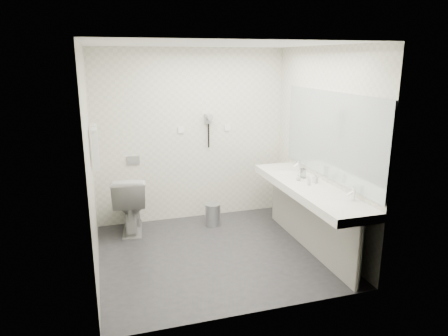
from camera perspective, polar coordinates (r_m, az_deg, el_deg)
name	(u,v)px	position (r m, az deg, el deg)	size (l,w,h in m)	color
floor	(216,253)	(5.27, -1.11, -11.64)	(2.80, 2.80, 0.00)	#2A2A2F
ceiling	(215,44)	(4.71, -1.27, 16.68)	(2.80, 2.80, 0.00)	white
wall_back	(191,136)	(6.07, -4.53, 4.40)	(2.80, 2.80, 0.00)	silver
wall_front	(256,188)	(3.65, 4.38, -2.77)	(2.80, 2.80, 0.00)	silver
wall_left	(90,164)	(4.67, -17.95, 0.49)	(2.60, 2.60, 0.00)	silver
wall_right	(322,148)	(5.38, 13.34, 2.66)	(2.60, 2.60, 0.00)	silver
vanity_counter	(308,189)	(5.19, 11.51, -2.81)	(0.55, 2.20, 0.10)	white
vanity_panel	(308,221)	(5.35, 11.51, -7.13)	(0.03, 2.15, 0.75)	#989690
vanity_post_near	(359,257)	(4.56, 18.12, -11.61)	(0.06, 0.06, 0.75)	silver
vanity_post_far	(277,195)	(6.23, 7.25, -3.72)	(0.06, 0.06, 0.75)	silver
mirror	(330,135)	(5.17, 14.43, 4.36)	(0.02, 2.20, 1.05)	#B2BCC6
basin_near	(337,203)	(4.65, 15.30, -4.70)	(0.40, 0.31, 0.05)	white
basin_far	(286,172)	(5.74, 8.47, -0.60)	(0.40, 0.31, 0.05)	white
faucet_near	(353,194)	(4.73, 17.39, -3.39)	(0.04, 0.04, 0.15)	silver
faucet_far	(299,165)	(5.80, 10.25, 0.41)	(0.04, 0.04, 0.15)	silver
soap_bottle_a	(315,178)	(5.26, 12.45, -1.37)	(0.05, 0.05, 0.12)	white
soap_bottle_b	(298,177)	(5.33, 10.19, -1.28)	(0.06, 0.06, 0.08)	white
soap_bottle_c	(309,181)	(5.16, 11.62, -1.72)	(0.04, 0.04, 0.11)	white
glass_left	(304,174)	(5.45, 10.89, -0.76)	(0.06, 0.06, 0.12)	silver
glass_right	(303,173)	(5.45, 10.77, -0.70)	(0.07, 0.07, 0.12)	silver
toilet	(130,203)	(5.91, -12.76, -4.73)	(0.45, 0.80, 0.81)	white
flush_plate	(133,160)	(6.00, -12.39, 1.04)	(0.18, 0.02, 0.12)	#B2B5BA
pedal_bin	(213,215)	(6.03, -1.55, -6.50)	(0.22, 0.22, 0.31)	#B2B5BA
bin_lid	(213,205)	(5.97, -1.56, -5.05)	(0.22, 0.22, 0.01)	#B2B5BA
towel_rail	(93,128)	(5.15, -17.62, 5.23)	(0.02, 0.02, 0.62)	silver
towel_near	(95,149)	(5.05, -17.31, 2.53)	(0.07, 0.24, 0.48)	silver
towel_far	(95,144)	(5.32, -17.32, 3.14)	(0.07, 0.24, 0.48)	silver
dryer_cradle	(208,119)	(6.06, -2.19, 6.81)	(0.10, 0.04, 0.14)	#96979B
dryer_barrel	(209,117)	(5.99, -2.02, 7.01)	(0.08, 0.08, 0.14)	#96979B
dryer_cord	(209,136)	(6.09, -2.13, 4.46)	(0.02, 0.02, 0.35)	black
switch_plate_a	(181,130)	(6.01, -5.92, 5.23)	(0.09, 0.02, 0.09)	white
switch_plate_b	(227,128)	(6.18, 0.48, 5.58)	(0.09, 0.02, 0.09)	white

